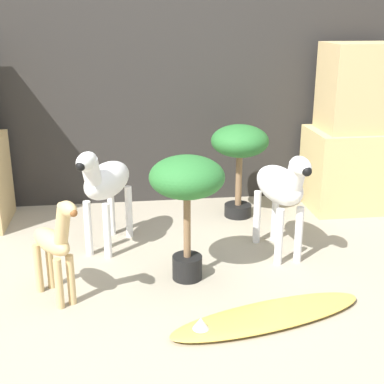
{
  "coord_description": "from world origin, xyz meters",
  "views": [
    {
      "loc": [
        -0.25,
        -2.2,
        1.28
      ],
      "look_at": [
        0.12,
        0.56,
        0.34
      ],
      "focal_mm": 50.0,
      "sensor_mm": 36.0,
      "label": 1
    }
  ],
  "objects_px": {
    "potted_palm_front": "(240,147)",
    "surfboard": "(267,316)",
    "potted_palm_back": "(187,186)",
    "giraffe_figurine": "(55,244)",
    "zebra_right": "(281,187)",
    "zebra_left": "(105,183)"
  },
  "relations": [
    {
      "from": "zebra_left",
      "to": "potted_palm_front",
      "type": "height_order",
      "value": "zebra_left"
    },
    {
      "from": "zebra_left",
      "to": "surfboard",
      "type": "bearing_deg",
      "value": -51.13
    },
    {
      "from": "potted_palm_front",
      "to": "surfboard",
      "type": "xyz_separation_m",
      "value": [
        -0.14,
        -1.26,
        -0.44
      ]
    },
    {
      "from": "giraffe_figurine",
      "to": "potted_palm_back",
      "type": "distance_m",
      "value": 0.67
    },
    {
      "from": "potted_palm_front",
      "to": "surfboard",
      "type": "height_order",
      "value": "potted_palm_front"
    },
    {
      "from": "giraffe_figurine",
      "to": "potted_palm_front",
      "type": "bearing_deg",
      "value": 42.2
    },
    {
      "from": "zebra_right",
      "to": "surfboard",
      "type": "distance_m",
      "value": 0.79
    },
    {
      "from": "giraffe_figurine",
      "to": "potted_palm_front",
      "type": "xyz_separation_m",
      "value": [
        1.06,
        0.96,
        0.18
      ]
    },
    {
      "from": "zebra_left",
      "to": "potted_palm_front",
      "type": "distance_m",
      "value": 0.93
    },
    {
      "from": "zebra_right",
      "to": "potted_palm_back",
      "type": "xyz_separation_m",
      "value": [
        -0.54,
        -0.22,
        0.1
      ]
    },
    {
      "from": "surfboard",
      "to": "zebra_left",
      "type": "bearing_deg",
      "value": 128.87
    },
    {
      "from": "potted_palm_back",
      "to": "surfboard",
      "type": "distance_m",
      "value": 0.7
    },
    {
      "from": "zebra_left",
      "to": "potted_palm_back",
      "type": "height_order",
      "value": "potted_palm_back"
    },
    {
      "from": "zebra_left",
      "to": "potted_palm_front",
      "type": "relative_size",
      "value": 1.0
    },
    {
      "from": "potted_palm_front",
      "to": "zebra_left",
      "type": "bearing_deg",
      "value": -155.11
    },
    {
      "from": "potted_palm_back",
      "to": "surfboard",
      "type": "height_order",
      "value": "potted_palm_back"
    },
    {
      "from": "zebra_right",
      "to": "potted_palm_front",
      "type": "height_order",
      "value": "zebra_right"
    },
    {
      "from": "zebra_right",
      "to": "giraffe_figurine",
      "type": "bearing_deg",
      "value": -162.81
    },
    {
      "from": "potted_palm_back",
      "to": "surfboard",
      "type": "xyz_separation_m",
      "value": [
        0.3,
        -0.43,
        -0.47
      ]
    },
    {
      "from": "zebra_right",
      "to": "surfboard",
      "type": "bearing_deg",
      "value": -110.19
    },
    {
      "from": "potted_palm_back",
      "to": "potted_palm_front",
      "type": "bearing_deg",
      "value": 61.89
    },
    {
      "from": "giraffe_figurine",
      "to": "zebra_right",
      "type": "bearing_deg",
      "value": 17.19
    }
  ]
}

